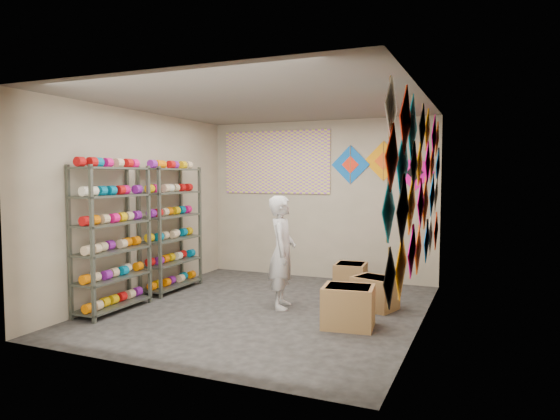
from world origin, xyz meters
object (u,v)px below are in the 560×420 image
at_px(shelf_rack_back, 171,229).
at_px(carton_b, 375,293).
at_px(shelf_rack_front, 112,239).
at_px(carton_c, 350,277).
at_px(shopkeeper, 282,252).
at_px(carton_a, 348,307).

bearing_deg(shelf_rack_back, carton_b, 2.42).
bearing_deg(shelf_rack_front, shelf_rack_back, 90.00).
bearing_deg(carton_c, shelf_rack_front, -143.45).
xyz_separation_m(shelf_rack_back, shopkeeper, (1.97, -0.28, -0.20)).
bearing_deg(carton_a, shelf_rack_front, -177.28).
xyz_separation_m(carton_a, carton_c, (-0.44, 1.75, -0.02)).
distance_m(shelf_rack_back, carton_a, 3.19).
height_order(shelf_rack_front, carton_c, shelf_rack_front).
distance_m(shopkeeper, carton_c, 1.49).
bearing_deg(shelf_rack_back, carton_a, -14.46).
bearing_deg(carton_b, shelf_rack_back, -159.95).
bearing_deg(shopkeeper, shelf_rack_front, 101.89).
height_order(shopkeeper, carton_a, shopkeeper).
height_order(carton_a, carton_c, carton_a).
xyz_separation_m(shopkeeper, carton_a, (1.04, -0.49, -0.51)).
distance_m(shopkeeper, carton_b, 1.34).
relative_size(shelf_rack_front, carton_c, 3.82).
bearing_deg(shelf_rack_front, carton_b, 24.61).
relative_size(shopkeeper, carton_c, 3.02).
height_order(shopkeeper, carton_b, shopkeeper).
height_order(carton_a, carton_b, carton_a).
bearing_deg(carton_a, shelf_rack_back, 158.41).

